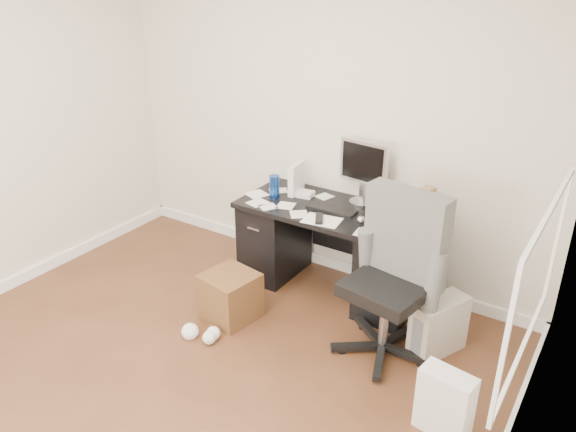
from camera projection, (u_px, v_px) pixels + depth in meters
name	position (u px, v px, depth m)	size (l,w,h in m)	color
ground	(166.00, 388.00, 3.69)	(4.00, 4.00, 0.00)	#4A2B17
room_shell	(146.00, 146.00, 3.00)	(4.02, 4.02, 2.71)	silver
desk	(330.00, 247.00, 4.63)	(1.50, 0.70, 0.75)	black
loose_papers	(307.00, 205.00, 4.54)	(1.10, 0.60, 0.00)	white
lcd_monitor	(363.00, 172.00, 4.47)	(0.42, 0.24, 0.54)	#ACACB0
keyboard	(332.00, 209.00, 4.44)	(0.40, 0.14, 0.02)	black
computer_mouse	(361.00, 220.00, 4.22)	(0.06, 0.06, 0.06)	#ACACB0
travel_mug	(274.00, 186.00, 4.66)	(0.08, 0.08, 0.19)	#163F98
white_binder	(296.00, 179.00, 4.72)	(0.10, 0.23, 0.26)	silver
magazine_file	(422.00, 206.00, 4.20)	(0.11, 0.23, 0.26)	olive
pen_cup	(393.00, 204.00, 4.29)	(0.09, 0.09, 0.23)	#563518
yellow_book	(400.00, 232.00, 4.06)	(0.17, 0.22, 0.04)	yellow
paper_remote	(322.00, 219.00, 4.27)	(0.28, 0.23, 0.02)	white
office_chair	(388.00, 280.00, 3.79)	(0.67, 0.67, 1.19)	#535552
pc_tower	(438.00, 326.00, 3.95)	(0.19, 0.42, 0.42)	#ADA89C
shopping_bag	(445.00, 403.00, 3.27)	(0.31, 0.22, 0.43)	white
wicker_basket	(230.00, 296.00, 4.35)	(0.38, 0.38, 0.38)	#4F3117
desk_printer	(427.00, 298.00, 4.49)	(0.32, 0.26, 0.19)	slate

